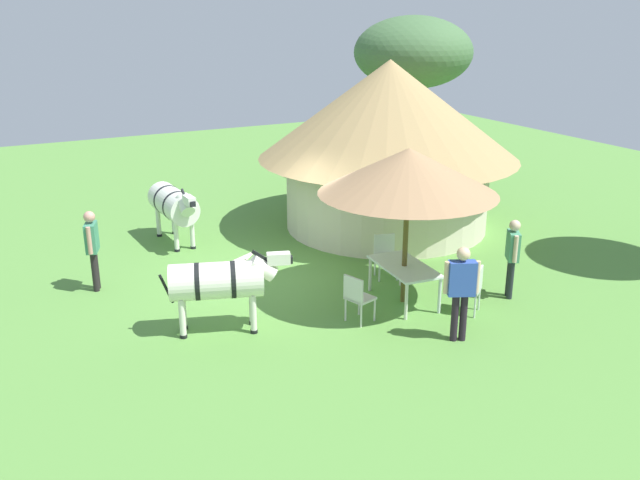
% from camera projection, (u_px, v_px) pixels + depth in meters
% --- Properties ---
extents(ground_plane, '(36.00, 36.00, 0.00)m').
position_uv_depth(ground_plane, '(279.00, 279.00, 14.32)').
color(ground_plane, '#578D3E').
extents(thatched_hut, '(6.46, 6.46, 4.19)m').
position_uv_depth(thatched_hut, '(388.00, 136.00, 17.01)').
color(thatched_hut, beige).
rests_on(thatched_hut, ground_plane).
extents(shade_umbrella, '(3.31, 3.31, 2.99)m').
position_uv_depth(shade_umbrella, '(408.00, 171.00, 12.42)').
color(shade_umbrella, brown).
rests_on(shade_umbrella, ground_plane).
extents(patio_dining_table, '(1.63, 0.94, 0.74)m').
position_uv_depth(patio_dining_table, '(404.00, 269.00, 13.04)').
color(patio_dining_table, silver).
rests_on(patio_dining_table, ground_plane).
extents(patio_chair_near_hut, '(0.54, 0.53, 0.90)m').
position_uv_depth(patio_chair_near_hut, '(357.00, 296.00, 12.21)').
color(patio_chair_near_hut, silver).
rests_on(patio_chair_near_hut, ground_plane).
extents(patio_chair_west_end, '(0.60, 0.61, 0.90)m').
position_uv_depth(patio_chair_west_end, '(473.00, 287.00, 12.59)').
color(patio_chair_west_end, silver).
rests_on(patio_chair_west_end, ground_plane).
extents(patio_chair_east_end, '(0.53, 0.54, 0.90)m').
position_uv_depth(patio_chair_east_end, '(385.00, 253.00, 14.31)').
color(patio_chair_east_end, silver).
rests_on(patio_chair_east_end, ground_plane).
extents(guest_beside_umbrella, '(0.38, 0.56, 1.68)m').
position_uv_depth(guest_beside_umbrella, '(461.00, 285.00, 11.40)').
color(guest_beside_umbrella, black).
rests_on(guest_beside_umbrella, ground_plane).
extents(guest_behind_table, '(0.49, 0.39, 1.57)m').
position_uv_depth(guest_behind_table, '(512.00, 251.00, 13.15)').
color(guest_behind_table, '#20252A').
rests_on(guest_behind_table, ground_plane).
extents(standing_watcher, '(0.56, 0.34, 1.64)m').
position_uv_depth(standing_watcher, '(92.00, 243.00, 13.49)').
color(standing_watcher, black).
rests_on(standing_watcher, ground_plane).
extents(striped_lounge_chair, '(0.93, 0.96, 0.60)m').
position_uv_depth(striped_lounge_chair, '(232.00, 268.00, 14.22)').
color(striped_lounge_chair, '#2B6AB9').
rests_on(striped_lounge_chair, ground_plane).
extents(zebra_nearest_camera, '(1.11, 2.19, 1.47)m').
position_uv_depth(zebra_nearest_camera, '(220.00, 281.00, 11.76)').
color(zebra_nearest_camera, silver).
rests_on(zebra_nearest_camera, ground_plane).
extents(zebra_by_umbrella, '(2.37, 0.80, 1.49)m').
position_uv_depth(zebra_by_umbrella, '(174.00, 204.00, 16.20)').
color(zebra_by_umbrella, silver).
rests_on(zebra_by_umbrella, ground_plane).
extents(acacia_tree_right_background, '(3.73, 3.73, 5.12)m').
position_uv_depth(acacia_tree_right_background, '(413.00, 53.00, 21.55)').
color(acacia_tree_right_background, '#414226').
rests_on(acacia_tree_right_background, ground_plane).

